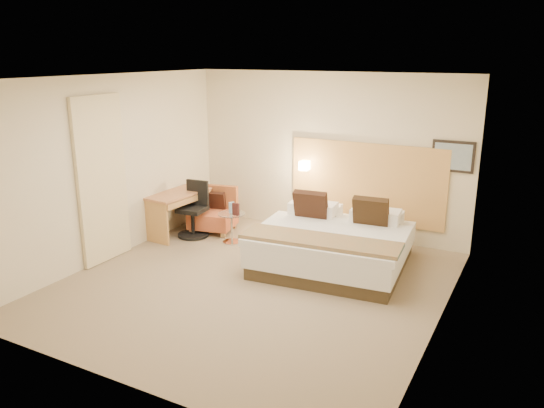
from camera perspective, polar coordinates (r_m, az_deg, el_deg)
The scene contains 20 objects.
floor at distance 7.19m, azimuth -2.00°, elevation -8.67°, with size 4.80×5.00×0.02m, color #826F57.
ceiling at distance 6.54m, azimuth -2.23°, elevation 13.52°, with size 4.80×5.00×0.02m, color silver.
wall_back at distance 8.95m, azimuth 5.98°, elevation 5.35°, with size 4.80×0.02×2.70m, color beige.
wall_front at distance 4.83m, azimuth -17.20°, elevation -4.62°, with size 4.80×0.02×2.70m, color beige.
wall_left at distance 8.19m, azimuth -16.91°, elevation 3.74°, with size 0.02×5.00×2.70m, color beige.
wall_right at distance 5.95m, azimuth 18.43°, elevation -0.86°, with size 0.02×5.00×2.70m, color beige.
headboard_panel at distance 8.77m, azimuth 10.05°, elevation 2.28°, with size 2.60×0.04×1.30m, color tan.
art_frame at distance 8.37m, azimuth 18.89°, elevation 4.87°, with size 0.62×0.03×0.47m, color black.
art_canvas at distance 8.35m, azimuth 18.87°, elevation 4.85°, with size 0.54×0.01×0.39m, color #748BA0.
lamp_arm at distance 9.04m, azimuth 3.67°, elevation 4.22°, with size 0.02×0.02×0.12m, color silver.
lamp_shade at distance 8.99m, azimuth 3.51°, elevation 4.15°, with size 0.15×0.15×0.15m, color #F4E3BE.
curtain at distance 8.01m, azimuth -17.82°, elevation 2.45°, with size 0.06×0.90×2.42m, color beige.
bottle_a at distance 8.56m, azimuth -4.50°, elevation -0.40°, with size 0.05×0.05×0.18m, color #94C0E6.
bottle_b at distance 8.59m, azimuth -4.22°, elevation -0.34°, with size 0.05×0.05×0.18m, color #7AA1BC.
menu_folder at distance 8.45m, azimuth -3.91°, elevation -0.55°, with size 0.11×0.04×0.19m, color #3E1919.
bed at distance 7.73m, azimuth 6.68°, elevation -4.25°, with size 2.24×2.20×1.02m.
lounge_chair at distance 9.24m, azimuth -6.26°, elevation -1.02°, with size 0.83×0.76×0.76m.
side_table at distance 8.62m, azimuth -4.36°, elevation -2.42°, with size 0.49×0.49×0.49m.
desk at distance 9.05m, azimuth -9.90°, elevation 0.29°, with size 0.62×1.21×0.74m.
desk_chair at distance 8.99m, azimuth -8.38°, elevation -1.07°, with size 0.57×0.57×0.92m.
Camera 1 is at (3.28, -5.65, 2.99)m, focal length 35.00 mm.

